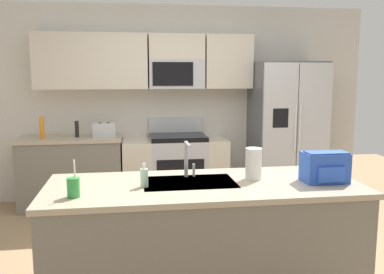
{
  "coord_description": "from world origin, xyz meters",
  "views": [
    {
      "loc": [
        -0.68,
        -3.63,
        1.7
      ],
      "look_at": [
        -0.04,
        0.6,
        1.05
      ],
      "focal_mm": 39.44,
      "sensor_mm": 36.0,
      "label": 1
    }
  ],
  "objects_px": {
    "bottle_orange": "(42,127)",
    "soap_dispenser": "(144,177)",
    "paper_towel_roll": "(254,164)",
    "range_oven": "(175,169)",
    "sink_faucet": "(187,156)",
    "refrigerator": "(286,131)",
    "toaster": "(104,130)",
    "backpack": "(325,167)",
    "pepper_mill": "(77,129)",
    "drink_cup_green": "(73,187)"
  },
  "relations": [
    {
      "from": "drink_cup_green",
      "to": "soap_dispenser",
      "type": "xyz_separation_m",
      "value": [
        0.46,
        0.19,
        0.0
      ]
    },
    {
      "from": "refrigerator",
      "to": "sink_faucet",
      "type": "height_order",
      "value": "refrigerator"
    },
    {
      "from": "refrigerator",
      "to": "backpack",
      "type": "xyz_separation_m",
      "value": [
        -0.67,
        -2.5,
        0.09
      ]
    },
    {
      "from": "sink_faucet",
      "to": "refrigerator",
      "type": "bearing_deg",
      "value": 53.28
    },
    {
      "from": "pepper_mill",
      "to": "drink_cup_green",
      "type": "xyz_separation_m",
      "value": [
        0.29,
        -2.7,
        -0.04
      ]
    },
    {
      "from": "range_oven",
      "to": "pepper_mill",
      "type": "xyz_separation_m",
      "value": [
        -1.24,
        -0.0,
        0.56
      ]
    },
    {
      "from": "range_oven",
      "to": "backpack",
      "type": "height_order",
      "value": "backpack"
    },
    {
      "from": "paper_towel_roll",
      "to": "sink_faucet",
      "type": "bearing_deg",
      "value": 165.17
    },
    {
      "from": "drink_cup_green",
      "to": "sink_faucet",
      "type": "bearing_deg",
      "value": 27.04
    },
    {
      "from": "refrigerator",
      "to": "bottle_orange",
      "type": "relative_size",
      "value": 6.87
    },
    {
      "from": "range_oven",
      "to": "pepper_mill",
      "type": "relative_size",
      "value": 6.67
    },
    {
      "from": "refrigerator",
      "to": "bottle_orange",
      "type": "xyz_separation_m",
      "value": [
        -3.16,
        0.03,
        0.11
      ]
    },
    {
      "from": "range_oven",
      "to": "paper_towel_roll",
      "type": "xyz_separation_m",
      "value": [
        0.34,
        -2.42,
        0.58
      ]
    },
    {
      "from": "backpack",
      "to": "range_oven",
      "type": "bearing_deg",
      "value": 107.98
    },
    {
      "from": "refrigerator",
      "to": "toaster",
      "type": "xyz_separation_m",
      "value": [
        -2.4,
        0.02,
        0.07
      ]
    },
    {
      "from": "refrigerator",
      "to": "pepper_mill",
      "type": "bearing_deg",
      "value": 178.55
    },
    {
      "from": "refrigerator",
      "to": "backpack",
      "type": "relative_size",
      "value": 5.78
    },
    {
      "from": "sink_faucet",
      "to": "drink_cup_green",
      "type": "xyz_separation_m",
      "value": [
        -0.8,
        -0.41,
        -0.1
      ]
    },
    {
      "from": "toaster",
      "to": "pepper_mill",
      "type": "distance_m",
      "value": 0.35
    },
    {
      "from": "range_oven",
      "to": "refrigerator",
      "type": "xyz_separation_m",
      "value": [
        1.5,
        -0.07,
        0.48
      ]
    },
    {
      "from": "bottle_orange",
      "to": "sink_faucet",
      "type": "relative_size",
      "value": 0.95
    },
    {
      "from": "range_oven",
      "to": "soap_dispenser",
      "type": "relative_size",
      "value": 8.0
    },
    {
      "from": "pepper_mill",
      "to": "paper_towel_roll",
      "type": "relative_size",
      "value": 0.85
    },
    {
      "from": "range_oven",
      "to": "refrigerator",
      "type": "distance_m",
      "value": 1.58
    },
    {
      "from": "bottle_orange",
      "to": "sink_faucet",
      "type": "bearing_deg",
      "value": -56.1
    },
    {
      "from": "range_oven",
      "to": "toaster",
      "type": "relative_size",
      "value": 4.86
    },
    {
      "from": "bottle_orange",
      "to": "paper_towel_roll",
      "type": "bearing_deg",
      "value": -49.94
    },
    {
      "from": "toaster",
      "to": "bottle_orange",
      "type": "bearing_deg",
      "value": 179.21
    },
    {
      "from": "toaster",
      "to": "sink_faucet",
      "type": "relative_size",
      "value": 0.99
    },
    {
      "from": "pepper_mill",
      "to": "drink_cup_green",
      "type": "distance_m",
      "value": 2.71
    },
    {
      "from": "paper_towel_roll",
      "to": "backpack",
      "type": "xyz_separation_m",
      "value": [
        0.5,
        -0.16,
        -0.0
      ]
    },
    {
      "from": "range_oven",
      "to": "pepper_mill",
      "type": "distance_m",
      "value": 1.36
    },
    {
      "from": "bottle_orange",
      "to": "soap_dispenser",
      "type": "xyz_separation_m",
      "value": [
        1.17,
        -2.47,
        -0.07
      ]
    },
    {
      "from": "soap_dispenser",
      "to": "refrigerator",
      "type": "bearing_deg",
      "value": 50.77
    },
    {
      "from": "range_oven",
      "to": "backpack",
      "type": "relative_size",
      "value": 4.25
    },
    {
      "from": "toaster",
      "to": "backpack",
      "type": "height_order",
      "value": "backpack"
    },
    {
      "from": "refrigerator",
      "to": "soap_dispenser",
      "type": "height_order",
      "value": "refrigerator"
    },
    {
      "from": "bottle_orange",
      "to": "backpack",
      "type": "bearing_deg",
      "value": -45.42
    },
    {
      "from": "range_oven",
      "to": "paper_towel_roll",
      "type": "height_order",
      "value": "paper_towel_roll"
    },
    {
      "from": "bottle_orange",
      "to": "drink_cup_green",
      "type": "xyz_separation_m",
      "value": [
        0.71,
        -2.66,
        -0.07
      ]
    },
    {
      "from": "pepper_mill",
      "to": "bottle_orange",
      "type": "relative_size",
      "value": 0.76
    },
    {
      "from": "toaster",
      "to": "range_oven",
      "type": "bearing_deg",
      "value": 3.33
    },
    {
      "from": "toaster",
      "to": "paper_towel_roll",
      "type": "distance_m",
      "value": 2.67
    },
    {
      "from": "range_oven",
      "to": "backpack",
      "type": "xyz_separation_m",
      "value": [
        0.84,
        -2.57,
        0.57
      ]
    },
    {
      "from": "bottle_orange",
      "to": "soap_dispenser",
      "type": "distance_m",
      "value": 2.73
    },
    {
      "from": "toaster",
      "to": "bottle_orange",
      "type": "distance_m",
      "value": 0.76
    },
    {
      "from": "bottle_orange",
      "to": "paper_towel_roll",
      "type": "relative_size",
      "value": 1.12
    },
    {
      "from": "sink_faucet",
      "to": "soap_dispenser",
      "type": "bearing_deg",
      "value": -146.49
    },
    {
      "from": "drink_cup_green",
      "to": "paper_towel_roll",
      "type": "bearing_deg",
      "value": 12.27
    },
    {
      "from": "paper_towel_roll",
      "to": "range_oven",
      "type": "bearing_deg",
      "value": 97.95
    }
  ]
}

